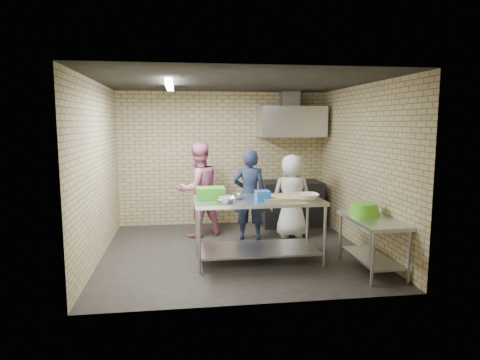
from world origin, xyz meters
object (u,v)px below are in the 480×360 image
blue_tub (263,195)px  woman_white (291,196)px  prep_table (258,230)px  side_counter (372,244)px  bottle_red (291,125)px  bottle_green (310,126)px  man_navy (250,195)px  woman_pink (198,190)px  green_crate (211,193)px  green_basin (364,209)px  stove (291,203)px

blue_tub → woman_white: 1.59m
prep_table → blue_tub: (0.05, -0.10, 0.54)m
side_counter → bottle_red: bearing=97.6°
bottle_green → side_counter: bearing=-90.0°
bottle_green → man_navy: bottle_green is taller
prep_table → bottle_green: bearing=57.1°
prep_table → bottle_red: size_ratio=10.57×
bottle_red → woman_white: size_ratio=0.12×
prep_table → woman_pink: (-0.83, 1.55, 0.39)m
prep_table → woman_white: woman_white is taller
bottle_red → green_crate: bearing=-129.2°
green_basin → green_crate: bearing=167.0°
stove → man_navy: bearing=-137.1°
woman_pink → woman_white: size_ratio=1.14×
green_basin → woman_pink: bearing=140.2°
stove → bottle_green: 1.65m
side_counter → bottle_red: bottle_red is taller
woman_pink → woman_white: 1.71m
prep_table → woman_white: (0.85, 1.25, 0.28)m
woman_white → blue_tub: bearing=58.6°
side_counter → green_basin: bearing=94.6°
bottle_red → woman_white: bearing=-103.8°
woman_white → bottle_green: bearing=-122.1°
bottle_green → man_navy: (-1.45, -1.17, -1.21)m
bottle_red → stove: bearing=-101.8°
side_counter → woman_pink: 3.25m
prep_table → green_crate: green_crate is taller
green_crate → man_navy: man_navy is taller
side_counter → stove: 2.79m
prep_table → bottle_green: size_ratio=12.69×
side_counter → woman_white: bearing=109.5°
stove → prep_table: bearing=-116.9°
green_basin → stove: bearing=99.8°
bottle_green → man_navy: bearing=-141.1°
blue_tub → man_navy: size_ratio=0.13×
side_counter → green_crate: (-2.22, 0.76, 0.66)m
green_crate → green_basin: bearing=-13.0°
blue_tub → stove: bearing=65.2°
green_crate → woman_pink: bearing=95.1°
bottle_green → man_navy: size_ratio=0.09×
stove → woman_pink: bearing=-163.5°
prep_table → side_counter: size_ratio=1.59×
stove → man_navy: size_ratio=0.74×
man_navy → bottle_red: bearing=-119.3°
bottle_green → woman_white: 1.80m
stove → bottle_red: bearing=78.2°
stove → green_crate: green_crate is taller
side_counter → stove: bearing=99.3°
bottle_red → blue_tub: bearing=-113.6°
woman_pink → woman_white: (1.68, -0.30, -0.10)m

